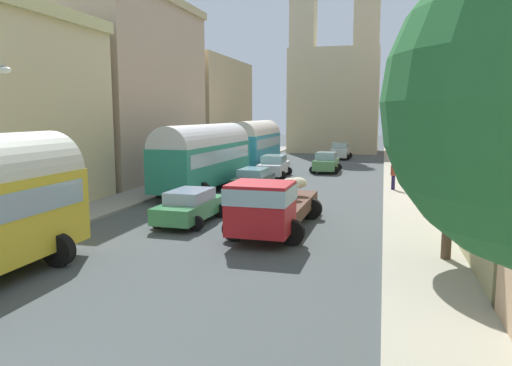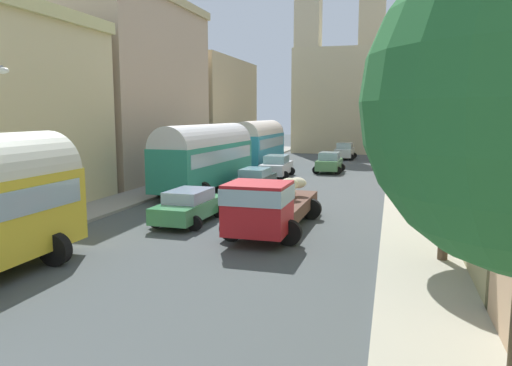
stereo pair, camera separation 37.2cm
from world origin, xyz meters
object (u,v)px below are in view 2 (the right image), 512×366
car_3 (255,180)px  parked_bus_2 (259,142)px  car_4 (276,166)px  cargo_truck_0 (270,204)px  pedestrian_0 (416,168)px  parked_bus_1 (206,154)px  car_0 (329,162)px  car_2 (189,206)px  pedestrian_1 (395,175)px  car_1 (345,151)px

car_3 → parked_bus_2: bearing=104.1°
car_3 → car_4: size_ratio=0.98×
cargo_truck_0 → pedestrian_0: (5.99, 15.38, -0.06)m
parked_bus_1 → pedestrian_0: bearing=26.5°
car_4 → pedestrian_0: bearing=-8.1°
car_0 → car_2: bearing=-100.2°
cargo_truck_0 → pedestrian_0: size_ratio=3.98×
parked_bus_2 → pedestrian_1: (11.08, -10.16, -1.21)m
pedestrian_1 → car_1: bearing=103.3°
car_0 → car_1: bearing=89.5°
car_1 → car_2: car_1 is taller
cargo_truck_0 → car_3: cargo_truck_0 is taller
cargo_truck_0 → car_1: 32.38m
parked_bus_2 → car_1: bearing=59.3°
parked_bus_1 → pedestrian_0: (12.23, 6.11, -1.10)m
car_0 → pedestrian_0: pedestrian_0 is taller
parked_bus_1 → car_2: (2.45, -8.26, -1.48)m
pedestrian_0 → car_1: bearing=110.0°
cargo_truck_0 → car_2: size_ratio=1.75×
car_0 → car_4: car_0 is taller
car_2 → car_1: bearing=83.5°
car_3 → car_1: bearing=82.0°
car_1 → pedestrian_1: 21.17m
parked_bus_2 → car_2: 21.14m
pedestrian_0 → pedestrian_1: (-1.30, -3.60, -0.07)m
parked_bus_1 → car_3: 3.29m
cargo_truck_0 → car_3: size_ratio=1.82×
car_0 → car_3: bearing=-106.0°
car_4 → car_3: bearing=-87.4°
parked_bus_2 → car_1: (6.20, 10.44, -1.40)m
car_1 → pedestrian_0: 18.09m
cargo_truck_0 → car_4: size_ratio=1.77×
car_4 → pedestrian_0: pedestrian_0 is taller
car_0 → car_4: size_ratio=0.89×
car_1 → parked_bus_1: bearing=-104.7°
car_0 → pedestrian_1: pedestrian_1 is taller
cargo_truck_0 → car_1: cargo_truck_0 is taller
car_4 → pedestrian_0: size_ratio=2.24×
parked_bus_2 → pedestrian_0: 14.06m
parked_bus_2 → pedestrian_1: parked_bus_2 is taller
car_0 → cargo_truck_0: bearing=-89.2°
parked_bus_1 → car_3: (2.88, 0.57, -1.49)m
car_1 → pedestrian_1: (4.88, -20.60, 0.19)m
car_2 → car_3: 8.84m
parked_bus_1 → pedestrian_0: 13.72m
parked_bus_2 → car_0: size_ratio=2.38×
parked_bus_2 → pedestrian_0: parked_bus_2 is taller
parked_bus_1 → pedestrian_1: size_ratio=5.59×
parked_bus_2 → car_0: 6.42m
car_3 → car_2: bearing=-92.8°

